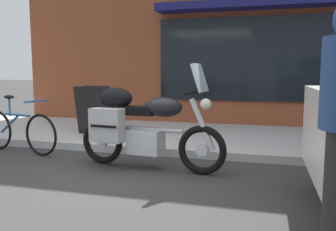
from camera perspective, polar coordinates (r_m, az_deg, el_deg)
ground_plane at (r=4.51m, az=-9.92°, el=-9.76°), size 80.00×80.00×0.00m
touring_motorcycle at (r=4.76m, az=-4.60°, el=-1.36°), size 2.08×0.62×1.39m
parked_bicycle at (r=6.20m, az=-22.70°, el=-2.16°), size 1.63×0.54×0.92m
sandwich_board_sign at (r=6.87m, az=-11.90°, el=0.87°), size 0.55×0.41×0.89m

